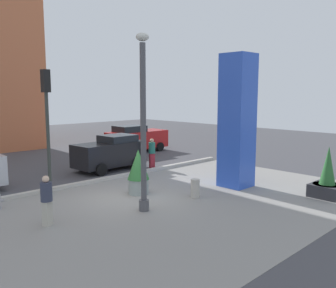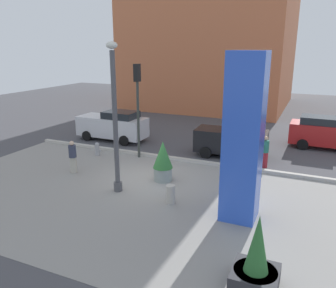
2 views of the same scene
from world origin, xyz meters
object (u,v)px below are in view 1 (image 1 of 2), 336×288
at_px(traffic_light_corner, 47,112).
at_px(car_passing_lane, 136,139).
at_px(concrete_bollard, 195,189).
at_px(car_far_lane, 110,153).
at_px(pedestrian_by_curb, 152,152).
at_px(lamp_post, 143,127).
at_px(art_pillar_blue, 237,121).
at_px(pedestrian_on_sidewalk, 47,198).
at_px(potted_plant_curbside, 327,179).
at_px(potted_plant_near_right, 138,171).

distance_m(traffic_light_corner, car_passing_lane, 11.52).
xyz_separation_m(concrete_bollard, traffic_light_corner, (-3.86, 4.54, 3.00)).
distance_m(car_passing_lane, car_far_lane, 6.15).
bearing_deg(pedestrian_by_curb, traffic_light_corner, -170.60).
relative_size(concrete_bollard, car_far_lane, 0.19).
xyz_separation_m(lamp_post, pedestrian_by_curb, (5.23, 5.45, -2.06)).
relative_size(lamp_post, art_pillar_blue, 1.05).
bearing_deg(art_pillar_blue, concrete_bollard, 179.45).
bearing_deg(lamp_post, concrete_bollard, -4.08).
distance_m(lamp_post, car_passing_lane, 13.37).
xyz_separation_m(pedestrian_on_sidewalk, pedestrian_by_curb, (8.35, 4.47, 0.03)).
bearing_deg(pedestrian_on_sidewalk, potted_plant_curbside, -26.54).
relative_size(potted_plant_near_right, pedestrian_on_sidewalk, 1.16).
bearing_deg(car_far_lane, concrete_bollard, -96.39).
bearing_deg(pedestrian_by_curb, car_passing_lane, 59.41).
xyz_separation_m(traffic_light_corner, car_far_lane, (4.63, 2.28, -2.44)).
bearing_deg(potted_plant_curbside, concrete_bollard, 137.21).
distance_m(art_pillar_blue, potted_plant_near_right, 4.84).
distance_m(potted_plant_curbside, pedestrian_on_sidewalk, 10.63).
distance_m(car_passing_lane, pedestrian_by_curb, 5.74).
distance_m(potted_plant_near_right, car_passing_lane, 11.00).
bearing_deg(car_far_lane, pedestrian_by_curb, -31.43).
relative_size(traffic_light_corner, pedestrian_on_sidewalk, 3.15).
relative_size(potted_plant_curbside, traffic_light_corner, 0.41).
distance_m(art_pillar_blue, car_passing_lane, 11.18).
xyz_separation_m(car_passing_lane, pedestrian_on_sidewalk, (-11.27, -9.42, -0.07)).
bearing_deg(car_passing_lane, art_pillar_blue, -105.57).
bearing_deg(car_far_lane, pedestrian_on_sidewalk, -138.47).
bearing_deg(potted_plant_curbside, pedestrian_on_sidewalk, 153.46).
height_order(pedestrian_on_sidewalk, pedestrian_by_curb, pedestrian_by_curb).
distance_m(potted_plant_curbside, car_passing_lane, 14.27).
distance_m(potted_plant_curbside, concrete_bollard, 5.29).
height_order(lamp_post, traffic_light_corner, lamp_post).
bearing_deg(car_passing_lane, pedestrian_on_sidewalk, -140.13).
height_order(potted_plant_curbside, pedestrian_by_curb, potted_plant_curbside).
relative_size(car_passing_lane, pedestrian_by_curb, 2.70).
distance_m(lamp_post, potted_plant_curbside, 7.75).
relative_size(lamp_post, car_passing_lane, 1.37).
xyz_separation_m(car_far_lane, pedestrian_by_curb, (1.95, -1.19, -0.03)).
relative_size(potted_plant_curbside, car_far_lane, 0.52).
bearing_deg(art_pillar_blue, car_far_lane, 105.68).
xyz_separation_m(potted_plant_near_right, pedestrian_on_sidewalk, (-4.38, -0.85, -0.07)).
relative_size(potted_plant_curbside, car_passing_lane, 0.46).
relative_size(art_pillar_blue, pedestrian_on_sidewalk, 3.62).
relative_size(potted_plant_curbside, pedestrian_by_curb, 1.24).
distance_m(concrete_bollard, traffic_light_corner, 6.68).
xyz_separation_m(traffic_light_corner, pedestrian_by_curb, (6.58, 1.09, -2.47)).
xyz_separation_m(traffic_light_corner, car_passing_lane, (9.50, 6.03, -2.43)).
relative_size(art_pillar_blue, car_passing_lane, 1.30).
bearing_deg(traffic_light_corner, concrete_bollard, -49.64).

